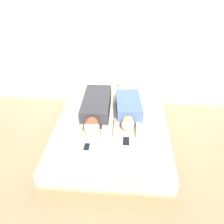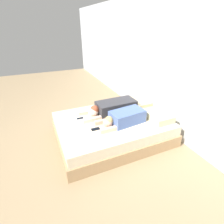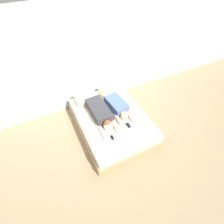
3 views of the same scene
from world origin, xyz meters
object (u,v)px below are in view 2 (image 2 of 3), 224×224
object	(u,v)px
bed	(112,129)
cell_phone_left	(80,118)
pillow_head_left	(138,103)
pillow_head_right	(158,116)
cell_phone_right	(96,129)
person_right	(124,118)
person_left	(112,108)

from	to	relation	value
bed	cell_phone_left	xyz separation A→B (m)	(-0.26, -0.54, 0.21)
pillow_head_left	pillow_head_right	xyz separation A→B (m)	(0.67, 0.00, 0.00)
bed	cell_phone_right	bearing A→B (deg)	-62.72
pillow_head_right	person_right	size ratio (longest dim) A/B	0.62
person_right	cell_phone_left	world-z (taller)	person_right
person_right	pillow_head_left	bearing A→B (deg)	130.19
pillow_head_right	cell_phone_left	xyz separation A→B (m)	(-0.60, -1.32, -0.06)
bed	cell_phone_left	bearing A→B (deg)	-115.81
pillow_head_right	person_left	distance (m)	0.89
pillow_head_left	cell_phone_right	world-z (taller)	pillow_head_left
cell_phone_left	cell_phone_right	bearing A→B (deg)	16.77
bed	pillow_head_right	size ratio (longest dim) A/B	3.71
person_right	cell_phone_right	distance (m)	0.54
pillow_head_left	cell_phone_right	size ratio (longest dim) A/B	3.84
bed	pillow_head_right	xyz separation A→B (m)	(0.34, 0.78, 0.27)
pillow_head_right	bed	bearing A→B (deg)	-113.30
bed	pillow_head_right	distance (m)	0.90
pillow_head_right	cell_phone_left	bearing A→B (deg)	-114.33
cell_phone_left	person_left	bearing A→B (deg)	87.72
pillow_head_right	person_right	distance (m)	0.67
pillow_head_right	cell_phone_right	bearing A→B (deg)	-96.33
person_right	cell_phone_right	xyz separation A→B (m)	(-0.01, -0.53, -0.10)
cell_phone_right	person_right	bearing A→B (deg)	88.81
cell_phone_left	pillow_head_left	bearing A→B (deg)	93.28
pillow_head_left	person_left	bearing A→B (deg)	-81.50
cell_phone_left	cell_phone_right	distance (m)	0.49
pillow_head_left	person_right	distance (m)	0.86
pillow_head_left	person_left	xyz separation A→B (m)	(0.10, -0.68, 0.05)
bed	person_right	distance (m)	0.41
pillow_head_right	person_right	xyz separation A→B (m)	(-0.12, -0.66, 0.05)
pillow_head_right	cell_phone_right	world-z (taller)	pillow_head_right
person_right	cell_phone_right	size ratio (longest dim) A/B	6.15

